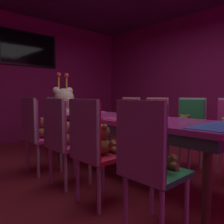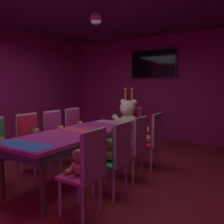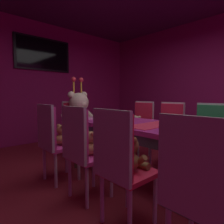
{
  "view_description": "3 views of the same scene",
  "coord_description": "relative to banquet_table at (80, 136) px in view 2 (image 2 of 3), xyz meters",
  "views": [
    {
      "loc": [
        -2.08,
        -1.87,
        1.01
      ],
      "look_at": [
        0.17,
        0.56,
        0.77
      ],
      "focal_mm": 35.9,
      "sensor_mm": 36.0,
      "label": 1
    },
    {
      "loc": [
        2.3,
        -2.79,
        1.43
      ],
      "look_at": [
        0.15,
        0.72,
        0.98
      ],
      "focal_mm": 36.62,
      "sensor_mm": 36.0,
      "label": 2
    },
    {
      "loc": [
        -1.92,
        -1.34,
        1.09
      ],
      "look_at": [
        -0.11,
        0.63,
        0.86
      ],
      "focal_mm": 30.94,
      "sensor_mm": 36.0,
      "label": 3
    }
  ],
  "objects": [
    {
      "name": "teddy_left_3",
      "position": [
        -0.73,
        0.9,
        -0.08
      ],
      "size": [
        0.22,
        0.28,
        0.26
      ],
      "color": "olive",
      "rests_on": "chair_left_3"
    },
    {
      "name": "teddy_right_3",
      "position": [
        0.74,
        0.89,
        -0.08
      ],
      "size": [
        0.23,
        0.29,
        0.27
      ],
      "rotation": [
        0.0,
        0.0,
        3.14
      ],
      "color": "beige",
      "rests_on": "chair_right_3"
    },
    {
      "name": "chair_right_2",
      "position": [
        0.84,
        0.29,
        -0.06
      ],
      "size": [
        0.42,
        0.41,
        0.98
      ],
      "rotation": [
        0.0,
        0.0,
        3.14
      ],
      "color": "red",
      "rests_on": "ground_plane"
    },
    {
      "name": "chair_left_1",
      "position": [
        -0.87,
        -0.27,
        -0.06
      ],
      "size": [
        0.42,
        0.41,
        0.98
      ],
      "color": "red",
      "rests_on": "ground_plane"
    },
    {
      "name": "chair_left_3",
      "position": [
        -0.88,
        0.9,
        -0.06
      ],
      "size": [
        0.42,
        0.41,
        0.98
      ],
      "color": "#CC338C",
      "rests_on": "ground_plane"
    },
    {
      "name": "chair_right_0",
      "position": [
        0.84,
        -0.88,
        -0.06
      ],
      "size": [
        0.42,
        0.41,
        0.98
      ],
      "rotation": [
        0.0,
        0.0,
        3.14
      ],
      "color": "#CC338C",
      "rests_on": "ground_plane"
    },
    {
      "name": "teddy_right_1",
      "position": [
        0.72,
        -0.3,
        -0.07
      ],
      "size": [
        0.25,
        0.32,
        0.3
      ],
      "rotation": [
        0.0,
        0.0,
        3.14
      ],
      "color": "brown",
      "rests_on": "chair_right_1"
    },
    {
      "name": "teddy_left_0",
      "position": [
        -0.72,
        -0.91,
        -0.08
      ],
      "size": [
        0.22,
        0.29,
        0.27
      ],
      "color": "brown",
      "rests_on": "chair_left_0"
    },
    {
      "name": "chair_right_3",
      "position": [
        0.88,
        0.89,
        -0.06
      ],
      "size": [
        0.42,
        0.41,
        0.98
      ],
      "rotation": [
        0.0,
        0.0,
        3.14
      ],
      "color": "red",
      "rests_on": "ground_plane"
    },
    {
      "name": "pendant_light",
      "position": [
        0.06,
        0.37,
        1.9
      ],
      "size": [
        0.2,
        0.2,
        0.2
      ],
      "primitive_type": "sphere",
      "color": "white"
    },
    {
      "name": "throne_chair",
      "position": [
        0.0,
        1.8,
        -0.06
      ],
      "size": [
        0.41,
        0.42,
        0.98
      ],
      "rotation": [
        0.0,
        0.0,
        -1.57
      ],
      "color": "red",
      "rests_on": "ground_plane"
    },
    {
      "name": "teddy_right_2",
      "position": [
        0.69,
        0.29,
        -0.06
      ],
      "size": [
        0.26,
        0.33,
        0.32
      ],
      "rotation": [
        0.0,
        0.0,
        3.14
      ],
      "color": "beige",
      "rests_on": "chair_right_2"
    },
    {
      "name": "banquet_table",
      "position": [
        0.0,
        0.0,
        0.0
      ],
      "size": [
        0.9,
        2.5,
        0.75
      ],
      "color": "#B22D8C",
      "rests_on": "ground_plane"
    },
    {
      "name": "teddy_left_2",
      "position": [
        -0.71,
        0.3,
        -0.09
      ],
      "size": [
        0.21,
        0.27,
        0.26
      ],
      "color": "#9E7247",
      "rests_on": "chair_left_2"
    },
    {
      "name": "chair_right_1",
      "position": [
        0.86,
        -0.3,
        -0.06
      ],
      "size": [
        0.42,
        0.41,
        0.98
      ],
      "rotation": [
        0.0,
        0.0,
        3.14
      ],
      "color": "#268C4C",
      "rests_on": "ground_plane"
    },
    {
      "name": "teddy_right_0",
      "position": [
        0.69,
        -0.88,
        -0.07
      ],
      "size": [
        0.24,
        0.31,
        0.3
      ],
      "rotation": [
        0.0,
        0.0,
        3.14
      ],
      "color": "#9E7247",
      "rests_on": "chair_right_0"
    },
    {
      "name": "wall_tv",
      "position": [
        0.0,
        3.11,
        1.4
      ],
      "size": [
        1.29,
        0.06,
        0.75
      ],
      "color": "black"
    },
    {
      "name": "wall_back",
      "position": [
        0.0,
        3.2,
        0.75
      ],
      "size": [
        5.2,
        0.12,
        2.8
      ],
      "primitive_type": "cube",
      "color": "#8C1959",
      "rests_on": "ground_plane"
    },
    {
      "name": "king_teddy_bear",
      "position": [
        0.0,
        1.62,
        0.11
      ],
      "size": [
        0.75,
        0.58,
        0.96
      ],
      "rotation": [
        0.0,
        0.0,
        -1.57
      ],
      "color": "beige",
      "rests_on": "throne_chair"
    },
    {
      "name": "teddy_left_1",
      "position": [
        -0.72,
        -0.27,
        -0.07
      ],
      "size": [
        0.24,
        0.31,
        0.29
      ],
      "color": "brown",
      "rests_on": "chair_left_1"
    },
    {
      "name": "chair_left_2",
      "position": [
        -0.85,
        0.3,
        -0.06
      ],
      "size": [
        0.42,
        0.41,
        0.98
      ],
      "color": "#CC338C",
      "rests_on": "ground_plane"
    },
    {
      "name": "ground_plane",
      "position": [
        0.0,
        0.0,
        -0.65
      ],
      "size": [
        7.9,
        7.9,
        0.0
      ],
      "primitive_type": "plane",
      "color": "maroon"
    }
  ]
}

